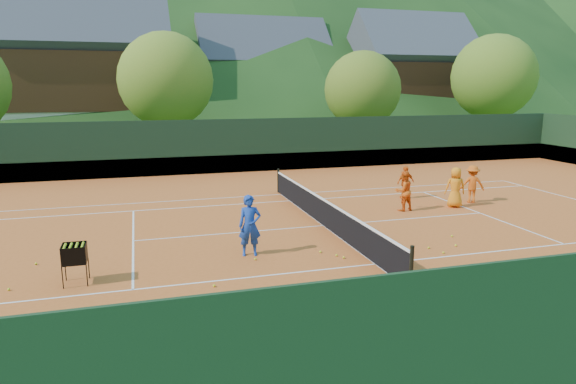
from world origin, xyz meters
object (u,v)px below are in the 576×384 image
object	(u,v)px
student_c	(455,187)
tennis_net	(324,212)
chalet_mid	(262,84)
student_b	(406,182)
chalet_left	(84,75)
ball_hopper	(74,255)
coach	(250,226)
student_d	(472,184)
chalet_right	(409,81)
student_a	(404,191)

from	to	relation	value
student_c	tennis_net	size ratio (longest dim) A/B	0.13
student_c	chalet_mid	size ratio (longest dim) A/B	0.13
student_b	chalet_mid	xyz separation A→B (m)	(1.06, 30.81, 4.26)
tennis_net	chalet_left	xyz separation A→B (m)	(-10.00, 30.00, 5.13)
student_c	chalet_left	bearing A→B (deg)	-42.54
student_b	ball_hopper	size ratio (longest dim) A/B	1.41
tennis_net	chalet_left	world-z (taller)	chalet_left
coach	tennis_net	distance (m)	3.97
chalet_left	student_b	bearing A→B (deg)	-60.87
student_d	ball_hopper	xyz separation A→B (m)	(-14.95, -5.01, -0.04)
student_d	tennis_net	bearing A→B (deg)	34.32
student_d	chalet_right	xyz separation A→B (m)	(12.78, 28.28, 4.46)
student_d	chalet_right	world-z (taller)	chalet_right
student_c	ball_hopper	size ratio (longest dim) A/B	1.62
student_b	chalet_left	distance (m)	31.08
student_c	chalet_mid	bearing A→B (deg)	-71.56
student_a	student_d	bearing A→B (deg)	179.31
coach	student_a	size ratio (longest dim) A/B	1.12
student_b	ball_hopper	world-z (taller)	student_b
coach	student_b	xyz separation A→B (m)	(8.08, 5.58, -0.18)
ball_hopper	student_b	bearing A→B (deg)	27.10
student_b	chalet_right	world-z (taller)	chalet_right
tennis_net	student_b	bearing A→B (deg)	32.86
tennis_net	ball_hopper	bearing A→B (deg)	-156.93
student_a	student_b	bearing A→B (deg)	-129.97
student_b	chalet_right	xyz separation A→B (m)	(15.06, 26.81, 4.53)
student_a	tennis_net	size ratio (longest dim) A/B	0.13
chalet_left	chalet_mid	world-z (taller)	chalet_left
coach	chalet_left	xyz separation A→B (m)	(-6.86, 32.39, 4.74)
chalet_right	chalet_mid	bearing A→B (deg)	164.05
ball_hopper	chalet_right	bearing A→B (deg)	50.21
coach	student_b	world-z (taller)	coach
student_c	chalet_left	distance (m)	33.35
student_b	student_c	bearing A→B (deg)	111.04
student_a	chalet_right	bearing A→B (deg)	-128.33
student_b	student_c	world-z (taller)	student_c
tennis_net	chalet_right	bearing A→B (deg)	56.31
coach	chalet_mid	world-z (taller)	chalet_mid
coach	tennis_net	xyz separation A→B (m)	(3.14, 2.39, -0.38)
student_b	tennis_net	size ratio (longest dim) A/B	0.12
student_a	ball_hopper	xyz separation A→B (m)	(-11.48, -4.51, -0.04)
student_a	ball_hopper	bearing A→B (deg)	12.56
student_a	tennis_net	bearing A→B (deg)	9.10
coach	student_a	xyz separation A→B (m)	(6.89, 3.60, -0.10)
student_c	ball_hopper	world-z (taller)	student_c
tennis_net	chalet_left	size ratio (longest dim) A/B	0.87
coach	ball_hopper	size ratio (longest dim) A/B	1.77
student_a	student_c	xyz separation A→B (m)	(2.28, -0.06, 0.03)
student_d	tennis_net	world-z (taller)	student_d
tennis_net	chalet_right	xyz separation A→B (m)	(20.00, 30.00, 4.74)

